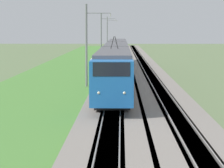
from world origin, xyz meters
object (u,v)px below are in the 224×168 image
(passenger_train, at_px, (116,58))
(catenary_mast_distant, at_px, (107,34))
(catenary_mast_mid, at_px, (87,45))
(catenary_mast_far, at_px, (101,38))

(passenger_train, xyz_separation_m, catenary_mast_distant, (66.49, 2.84, 2.11))
(catenary_mast_mid, xyz_separation_m, catenary_mast_distant, (76.95, 0.00, 0.26))
(passenger_train, bearing_deg, catenary_mast_distant, -177.56)
(catenary_mast_far, relative_size, catenary_mast_distant, 0.96)
(passenger_train, height_order, catenary_mast_distant, catenary_mast_distant)
(passenger_train, relative_size, catenary_mast_far, 7.23)
(passenger_train, distance_m, catenary_mast_far, 28.23)
(passenger_train, bearing_deg, catenary_mast_mid, -15.15)
(passenger_train, xyz_separation_m, catenary_mast_mid, (-10.46, 2.83, 1.85))
(catenary_mast_mid, bearing_deg, passenger_train, -15.15)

